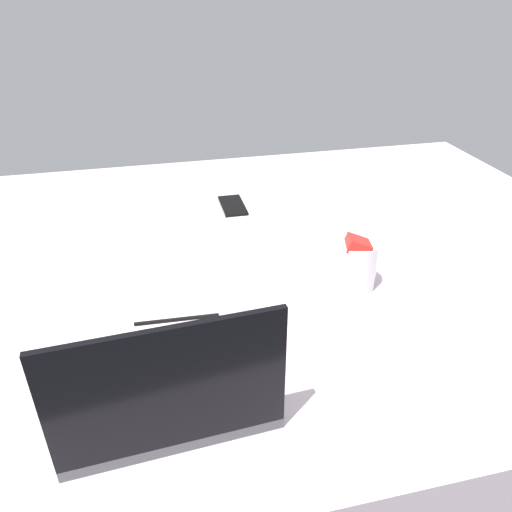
# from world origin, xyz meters

# --- Properties ---
(bed_mattress) EXTENTS (1.80, 1.40, 0.18)m
(bed_mattress) POSITION_xyz_m (0.00, 0.00, 0.09)
(bed_mattress) COLOR silver
(bed_mattress) RESTS_ON ground
(laptop) EXTENTS (0.34, 0.25, 0.23)m
(laptop) POSITION_xyz_m (0.32, 0.48, 0.22)
(laptop) COLOR #4C4C51
(laptop) RESTS_ON bed_mattress
(snack_cup) EXTENTS (0.09, 0.10, 0.13)m
(snack_cup) POSITION_xyz_m (-0.11, 0.21, 0.24)
(snack_cup) COLOR silver
(snack_cup) RESTS_ON bed_mattress
(cell_phone) EXTENTS (0.07, 0.14, 0.01)m
(cell_phone) POSITION_xyz_m (0.07, -0.27, 0.18)
(cell_phone) COLOR black
(cell_phone) RESTS_ON bed_mattress
(charger_cable) EXTENTS (0.17, 0.01, 0.01)m
(charger_cable) POSITION_xyz_m (0.29, 0.25, 0.18)
(charger_cable) COLOR black
(charger_cable) RESTS_ON bed_mattress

